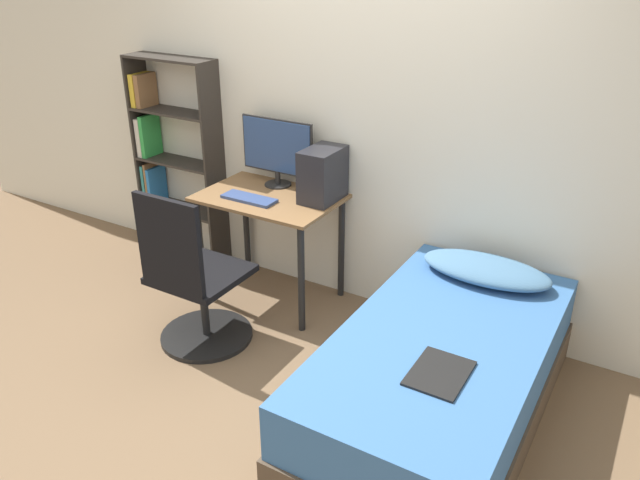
% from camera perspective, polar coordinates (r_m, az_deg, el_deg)
% --- Properties ---
extents(ground_plane, '(14.00, 14.00, 0.00)m').
position_cam_1_polar(ground_plane, '(3.55, -7.79, -14.36)').
color(ground_plane, brown).
extents(wall_back, '(8.00, 0.05, 2.50)m').
position_cam_1_polar(wall_back, '(4.01, 3.41, 10.85)').
color(wall_back, silver).
rests_on(wall_back, ground_plane).
extents(desk, '(0.91, 0.62, 0.76)m').
position_cam_1_polar(desk, '(4.17, -4.60, 2.36)').
color(desk, brown).
rests_on(desk, ground_plane).
extents(bookshelf, '(0.72, 0.22, 1.54)m').
position_cam_1_polar(bookshelf, '(4.94, -13.74, 6.73)').
color(bookshelf, '#2D2823').
rests_on(bookshelf, ground_plane).
extents(office_chair, '(0.58, 0.58, 1.03)m').
position_cam_1_polar(office_chair, '(3.83, -11.39, -4.40)').
color(office_chair, black).
rests_on(office_chair, ground_plane).
extents(bed, '(0.97, 1.83, 0.53)m').
position_cam_1_polar(bed, '(3.30, 10.85, -12.30)').
color(bed, '#4C3D2D').
rests_on(bed, ground_plane).
extents(pillow, '(0.73, 0.36, 0.11)m').
position_cam_1_polar(pillow, '(3.67, 14.92, -2.62)').
color(pillow, teal).
rests_on(pillow, bed).
extents(magazine, '(0.24, 0.32, 0.01)m').
position_cam_1_polar(magazine, '(2.88, 10.86, -11.86)').
color(magazine, black).
rests_on(magazine, bed).
extents(monitor, '(0.55, 0.18, 0.46)m').
position_cam_1_polar(monitor, '(4.23, -3.95, 8.27)').
color(monitor, black).
rests_on(monitor, desk).
extents(keyboard, '(0.37, 0.14, 0.02)m').
position_cam_1_polar(keyboard, '(4.07, -6.50, 3.79)').
color(keyboard, '#33477A').
rests_on(keyboard, desk).
extents(pc_tower, '(0.20, 0.32, 0.34)m').
position_cam_1_polar(pc_tower, '(3.99, 0.25, 5.99)').
color(pc_tower, '#232328').
rests_on(pc_tower, desk).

